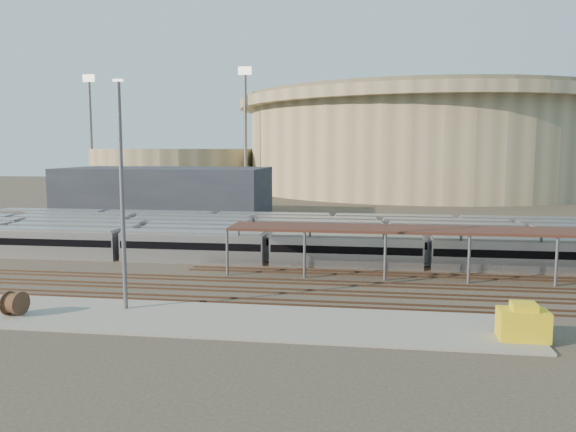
# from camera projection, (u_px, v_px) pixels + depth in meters

# --- Properties ---
(ground) EXTENTS (420.00, 420.00, 0.00)m
(ground) POSITION_uv_depth(u_px,v_px,m) (298.00, 280.00, 59.57)
(ground) COLOR #383026
(ground) RESTS_ON ground
(apron) EXTENTS (50.00, 9.00, 0.20)m
(apron) POSITION_uv_depth(u_px,v_px,m) (213.00, 319.00, 45.53)
(apron) COLOR gray
(apron) RESTS_ON ground
(subway_trains) EXTENTS (130.02, 23.90, 3.60)m
(subway_trains) POSITION_uv_depth(u_px,v_px,m) (301.00, 237.00, 77.81)
(subway_trains) COLOR silver
(subway_trains) RESTS_ON ground
(inspection_shed) EXTENTS (60.30, 6.00, 5.30)m
(inspection_shed) POSITION_uv_depth(u_px,v_px,m) (507.00, 233.00, 59.78)
(inspection_shed) COLOR #5B5B60
(inspection_shed) RESTS_ON ground
(empty_tracks) EXTENTS (170.00, 9.62, 0.18)m
(empty_tracks) POSITION_uv_depth(u_px,v_px,m) (291.00, 291.00, 54.64)
(empty_tracks) COLOR #4C3323
(empty_tracks) RESTS_ON ground
(stadium) EXTENTS (124.00, 124.00, 32.50)m
(stadium) POSITION_uv_depth(u_px,v_px,m) (422.00, 142.00, 191.66)
(stadium) COLOR tan
(stadium) RESTS_ON ground
(secondary_arena) EXTENTS (56.00, 56.00, 14.00)m
(secondary_arena) POSITION_uv_depth(u_px,v_px,m) (174.00, 169.00, 195.03)
(secondary_arena) COLOR tan
(secondary_arena) RESTS_ON ground
(service_building) EXTENTS (42.00, 20.00, 10.00)m
(service_building) POSITION_uv_depth(u_px,v_px,m) (166.00, 192.00, 118.00)
(service_building) COLOR #1E232D
(service_building) RESTS_ON ground
(floodlight_0) EXTENTS (4.00, 1.00, 38.40)m
(floodlight_0) POSITION_uv_depth(u_px,v_px,m) (245.00, 127.00, 169.50)
(floodlight_0) COLOR #5B5B60
(floodlight_0) RESTS_ON ground
(floodlight_1) EXTENTS (4.00, 1.00, 38.40)m
(floodlight_1) POSITION_uv_depth(u_px,v_px,m) (91.00, 129.00, 187.14)
(floodlight_1) COLOR #5B5B60
(floodlight_1) RESTS_ON ground
(floodlight_3) EXTENTS (4.00, 1.00, 38.40)m
(floodlight_3) POSITION_uv_depth(u_px,v_px,m) (324.00, 132.00, 215.79)
(floodlight_3) COLOR #5B5B60
(floodlight_3) RESTS_ON ground
(cable_reel_east) EXTENTS (1.44, 2.16, 2.00)m
(cable_reel_east) POSITION_uv_depth(u_px,v_px,m) (15.00, 303.00, 46.29)
(cable_reel_east) COLOR #523520
(cable_reel_east) RESTS_ON apron
(yard_light_pole) EXTENTS (0.80, 0.36, 19.38)m
(yard_light_pole) POSITION_uv_depth(u_px,v_px,m) (122.00, 195.00, 47.23)
(yard_light_pole) COLOR #5B5B60
(yard_light_pole) RESTS_ON apron
(yellow_equipment) EXTENTS (3.48, 2.20, 2.16)m
(yellow_equipment) POSITION_uv_depth(u_px,v_px,m) (523.00, 325.00, 40.42)
(yellow_equipment) COLOR gold
(yellow_equipment) RESTS_ON apron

